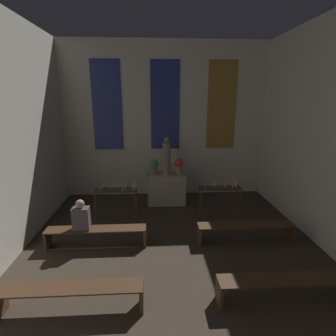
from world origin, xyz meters
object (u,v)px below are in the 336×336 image
object	(u,v)px
candle_rack_right	(220,192)
person_seated	(81,217)
statue	(166,157)
flower_vase_left	(154,165)
candle_rack_left	(116,194)
pew_third_right	(286,284)
pew_back_left	(96,233)
flower_vase_right	(179,165)
pew_back_right	(246,229)
altar	(167,189)
pew_third_left	(71,293)

from	to	relation	value
candle_rack_right	person_seated	size ratio (longest dim) A/B	1.65
person_seated	statue	bearing A→B (deg)	50.39
flower_vase_left	candle_rack_right	size ratio (longest dim) A/B	0.42
candle_rack_left	pew_third_right	bearing A→B (deg)	-45.95
candle_rack_left	pew_back_left	distance (m)	1.46
candle_rack_left	pew_back_left	bearing A→B (deg)	-102.00
flower_vase_right	person_seated	bearing A→B (deg)	-134.52
candle_rack_left	pew_third_right	world-z (taller)	candle_rack_left
flower_vase_right	person_seated	distance (m)	3.48
flower_vase_left	person_seated	size ratio (longest dim) A/B	0.69
pew_third_right	flower_vase_right	bearing A→B (deg)	107.16
candle_rack_right	pew_back_right	xyz separation A→B (m)	(0.28, -1.37, -0.40)
altar	pew_third_left	world-z (taller)	altar
statue	person_seated	bearing A→B (deg)	-129.61
statue	person_seated	size ratio (longest dim) A/B	1.67
pew_back_left	person_seated	size ratio (longest dim) A/B	3.21
altar	candle_rack_right	world-z (taller)	candle_rack_right
flower_vase_left	candle_rack_right	xyz separation A→B (m)	(1.83, -1.08, -0.53)
pew_third_right	candle_rack_left	bearing A→B (deg)	134.05
pew_third_left	flower_vase_right	bearing A→B (deg)	64.13
candle_rack_right	pew_third_right	bearing A→B (deg)	-85.16
altar	candle_rack_left	distance (m)	1.82
candle_rack_right	pew_third_left	size ratio (longest dim) A/B	0.51
altar	person_seated	distance (m)	3.20
flower_vase_right	candle_rack_left	bearing A→B (deg)	-149.23
pew_third_left	pew_third_right	bearing A→B (deg)	0.00
statue	flower_vase_right	size ratio (longest dim) A/B	2.42
statue	pew_back_left	world-z (taller)	statue
candle_rack_left	candle_rack_right	distance (m)	2.89
statue	pew_third_left	bearing A→B (deg)	-111.65
flower_vase_right	candle_rack_left	size ratio (longest dim) A/B	0.42
pew_back_right	statue	bearing A→B (deg)	125.12
statue	pew_third_left	distance (m)	4.83
statue	person_seated	xyz separation A→B (m)	(-2.03, -2.46, -0.78)
altar	statue	distance (m)	1.03
flower_vase_left	pew_third_right	bearing A→B (deg)	-64.13
pew_third_right	pew_back_left	distance (m)	3.94
flower_vase_right	pew_back_left	distance (m)	3.37
flower_vase_right	pew_third_left	size ratio (longest dim) A/B	0.22
flower_vase_left	pew_third_right	world-z (taller)	flower_vase_left
altar	flower_vase_right	xyz separation A→B (m)	(0.38, 0.00, 0.77)
altar	pew_back_right	size ratio (longest dim) A/B	0.52
candle_rack_right	pew_back_right	distance (m)	1.46
candle_rack_left	candle_rack_right	size ratio (longest dim) A/B	1.00
flower_vase_left	candle_rack_right	world-z (taller)	flower_vase_left
candle_rack_left	pew_third_right	size ratio (longest dim) A/B	0.51
flower_vase_left	pew_back_right	size ratio (longest dim) A/B	0.22
statue	pew_back_right	size ratio (longest dim) A/B	0.52
flower_vase_right	pew_third_right	xyz separation A→B (m)	(1.34, -4.35, -0.93)
pew_third_right	pew_back_right	bearing A→B (deg)	90.00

